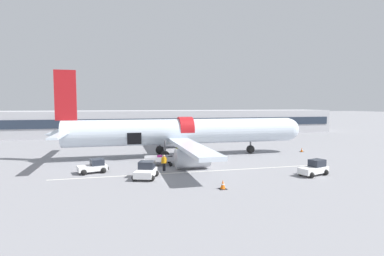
% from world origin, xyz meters
% --- Properties ---
extents(ground_plane, '(500.00, 500.00, 0.00)m').
position_xyz_m(ground_plane, '(0.00, 0.00, 0.00)').
color(ground_plane, gray).
extents(apron_marking_line, '(27.31, 0.25, 0.01)m').
position_xyz_m(apron_marking_line, '(-2.13, -6.11, 0.00)').
color(apron_marking_line, silver).
rests_on(apron_marking_line, ground_plane).
extents(terminal_strip, '(83.26, 11.05, 5.48)m').
position_xyz_m(terminal_strip, '(0.00, 33.87, 2.74)').
color(terminal_strip, '#B2B2B7').
rests_on(terminal_strip, ground_plane).
extents(airplane, '(33.79, 31.32, 10.91)m').
position_xyz_m(airplane, '(-1.31, 3.25, 3.13)').
color(airplane, silver).
rests_on(airplane, ground_plane).
extents(baggage_tug_lead, '(3.50, 2.36, 1.49)m').
position_xyz_m(baggage_tug_lead, '(8.89, -10.30, 0.64)').
color(baggage_tug_lead, white).
rests_on(baggage_tug_lead, ground_plane).
extents(baggage_tug_mid, '(2.64, 3.19, 1.51)m').
position_xyz_m(baggage_tug_mid, '(-6.99, -7.54, 0.66)').
color(baggage_tug_mid, white).
rests_on(baggage_tug_mid, ground_plane).
extents(baggage_tug_rear, '(3.12, 2.37, 1.35)m').
position_xyz_m(baggage_tug_rear, '(-11.85, -3.97, 0.59)').
color(baggage_tug_rear, white).
rests_on(baggage_tug_rear, ground_plane).
extents(baggage_cart_loading, '(4.31, 2.13, 1.10)m').
position_xyz_m(baggage_cart_loading, '(-4.79, -1.90, 0.54)').
color(baggage_cart_loading, silver).
rests_on(baggage_cart_loading, ground_plane).
extents(ground_crew_loader_a, '(0.57, 0.38, 1.66)m').
position_xyz_m(ground_crew_loader_a, '(-4.88, -4.84, 0.87)').
color(ground_crew_loader_a, black).
rests_on(ground_crew_loader_a, ground_plane).
extents(ground_crew_loader_b, '(0.56, 0.56, 1.76)m').
position_xyz_m(ground_crew_loader_b, '(-2.45, 0.45, 0.93)').
color(ground_crew_loader_b, '#2D2D33').
rests_on(ground_crew_loader_b, ground_plane).
extents(ground_crew_driver, '(0.51, 0.49, 1.57)m').
position_xyz_m(ground_crew_driver, '(-1.04, 0.60, 0.83)').
color(ground_crew_driver, black).
rests_on(ground_crew_driver, ground_plane).
extents(suitcase_on_tarmac_upright, '(0.50, 0.32, 0.84)m').
position_xyz_m(suitcase_on_tarmac_upright, '(-6.25, -4.33, 0.36)').
color(suitcase_on_tarmac_upright, '#1E2347').
rests_on(suitcase_on_tarmac_upright, ground_plane).
extents(safety_cone_nose, '(0.52, 0.52, 0.58)m').
position_xyz_m(safety_cone_nose, '(16.38, 2.67, 0.27)').
color(safety_cone_nose, black).
rests_on(safety_cone_nose, ground_plane).
extents(safety_cone_engine_left, '(0.60, 0.60, 0.73)m').
position_xyz_m(safety_cone_engine_left, '(-1.31, -12.67, 0.34)').
color(safety_cone_engine_left, black).
rests_on(safety_cone_engine_left, ground_plane).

